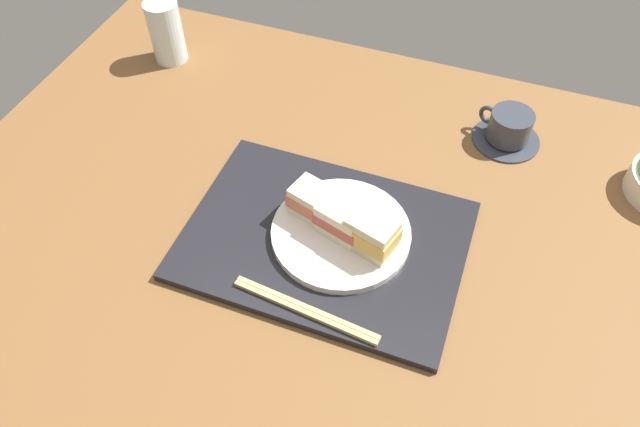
{
  "coord_description": "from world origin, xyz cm",
  "views": [
    {
      "loc": [
        14.82,
        -52.77,
        74.2
      ],
      "look_at": [
        -4.76,
        0.27,
        5.0
      ],
      "focal_mm": 33.08,
      "sensor_mm": 36.0,
      "label": 1
    }
  ],
  "objects_px": {
    "sandwich_near": "(314,202)",
    "sandwich_middle": "(342,218)",
    "drinking_glass": "(166,32)",
    "coffee_cup": "(508,129)",
    "sandwich_far": "(372,234)",
    "sandwich_plate": "(342,231)",
    "chopsticks_pair": "(305,310)"
  },
  "relations": [
    {
      "from": "sandwich_near",
      "to": "sandwich_middle",
      "type": "bearing_deg",
      "value": -17.52
    },
    {
      "from": "sandwich_near",
      "to": "drinking_glass",
      "type": "bearing_deg",
      "value": 144.6
    },
    {
      "from": "coffee_cup",
      "to": "drinking_glass",
      "type": "xyz_separation_m",
      "value": [
        -0.69,
        0.01,
        0.04
      ]
    },
    {
      "from": "sandwich_middle",
      "to": "sandwich_far",
      "type": "bearing_deg",
      "value": -17.52
    },
    {
      "from": "sandwich_plate",
      "to": "sandwich_middle",
      "type": "distance_m",
      "value": 0.03
    },
    {
      "from": "sandwich_near",
      "to": "drinking_glass",
      "type": "relative_size",
      "value": 0.69
    },
    {
      "from": "sandwich_near",
      "to": "coffee_cup",
      "type": "relative_size",
      "value": 0.71
    },
    {
      "from": "sandwich_plate",
      "to": "drinking_glass",
      "type": "relative_size",
      "value": 1.71
    },
    {
      "from": "chopsticks_pair",
      "to": "sandwich_near",
      "type": "bearing_deg",
      "value": 106.21
    },
    {
      "from": "sandwich_near",
      "to": "coffee_cup",
      "type": "distance_m",
      "value": 0.39
    },
    {
      "from": "sandwich_near",
      "to": "chopsticks_pair",
      "type": "distance_m",
      "value": 0.17
    },
    {
      "from": "sandwich_far",
      "to": "drinking_glass",
      "type": "relative_size",
      "value": 0.68
    },
    {
      "from": "sandwich_middle",
      "to": "chopsticks_pair",
      "type": "xyz_separation_m",
      "value": [
        -0.0,
        -0.15,
        -0.04
      ]
    },
    {
      "from": "sandwich_middle",
      "to": "sandwich_far",
      "type": "height_order",
      "value": "sandwich_far"
    },
    {
      "from": "sandwich_plate",
      "to": "sandwich_near",
      "type": "relative_size",
      "value": 2.5
    },
    {
      "from": "sandwich_middle",
      "to": "coffee_cup",
      "type": "height_order",
      "value": "sandwich_middle"
    },
    {
      "from": "drinking_glass",
      "to": "sandwich_near",
      "type": "bearing_deg",
      "value": -35.4
    },
    {
      "from": "sandwich_far",
      "to": "coffee_cup",
      "type": "height_order",
      "value": "sandwich_far"
    },
    {
      "from": "sandwich_near",
      "to": "sandwich_middle",
      "type": "distance_m",
      "value": 0.05
    },
    {
      "from": "sandwich_plate",
      "to": "coffee_cup",
      "type": "bearing_deg",
      "value": 56.97
    },
    {
      "from": "sandwich_near",
      "to": "sandwich_plate",
      "type": "bearing_deg",
      "value": -17.52
    },
    {
      "from": "sandwich_near",
      "to": "sandwich_far",
      "type": "bearing_deg",
      "value": -17.52
    },
    {
      "from": "sandwich_plate",
      "to": "chopsticks_pair",
      "type": "bearing_deg",
      "value": -91.3
    },
    {
      "from": "sandwich_far",
      "to": "chopsticks_pair",
      "type": "xyz_separation_m",
      "value": [
        -0.05,
        -0.13,
        -0.04
      ]
    },
    {
      "from": "coffee_cup",
      "to": "drinking_glass",
      "type": "distance_m",
      "value": 0.69
    },
    {
      "from": "drinking_glass",
      "to": "chopsticks_pair",
      "type": "bearing_deg",
      "value": -44.42
    },
    {
      "from": "drinking_glass",
      "to": "sandwich_far",
      "type": "bearing_deg",
      "value": -32.44
    },
    {
      "from": "sandwich_plate",
      "to": "chopsticks_pair",
      "type": "height_order",
      "value": "sandwich_plate"
    },
    {
      "from": "sandwich_middle",
      "to": "sandwich_near",
      "type": "bearing_deg",
      "value": 162.48
    },
    {
      "from": "chopsticks_pair",
      "to": "sandwich_middle",
      "type": "bearing_deg",
      "value": 88.7
    },
    {
      "from": "chopsticks_pair",
      "to": "sandwich_plate",
      "type": "bearing_deg",
      "value": 88.7
    },
    {
      "from": "sandwich_middle",
      "to": "chopsticks_pair",
      "type": "bearing_deg",
      "value": -91.3
    }
  ]
}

